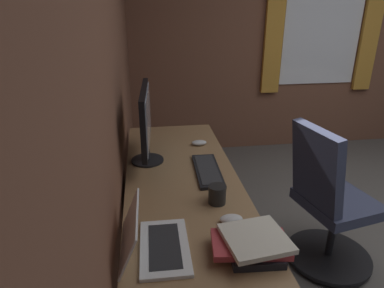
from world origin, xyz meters
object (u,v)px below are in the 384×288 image
at_px(keyboard_main, 208,170).
at_px(book_stack_near, 253,244).
at_px(drawer_pedestal, 178,230).
at_px(mouse_spare, 199,143).
at_px(coffee_mug, 217,194).
at_px(office_chair, 328,205).
at_px(monitor_primary, 146,121).
at_px(laptop_leftmost, 151,240).
at_px(mouse_main, 231,219).

height_order(keyboard_main, book_stack_near, book_stack_near).
bearing_deg(drawer_pedestal, mouse_spare, -24.90).
bearing_deg(coffee_mug, office_chair, -69.62).
distance_m(monitor_primary, keyboard_main, 0.47).
bearing_deg(coffee_mug, mouse_spare, -2.28).
distance_m(keyboard_main, coffee_mug, 0.33).
distance_m(monitor_primary, laptop_leftmost, 0.87).
distance_m(book_stack_near, coffee_mug, 0.39).
bearing_deg(drawer_pedestal, laptop_leftmost, 165.20).
bearing_deg(laptop_leftmost, mouse_main, -69.17).
distance_m(keyboard_main, mouse_main, 0.50).
distance_m(coffee_mug, office_chair, 0.90).
bearing_deg(monitor_primary, book_stack_near, -156.87).
relative_size(laptop_leftmost, coffee_mug, 2.79).
bearing_deg(coffee_mug, mouse_main, -170.14).
bearing_deg(office_chair, drawer_pedestal, 88.48).
distance_m(keyboard_main, book_stack_near, 0.72).
height_order(monitor_primary, mouse_spare, monitor_primary).
height_order(keyboard_main, office_chair, office_chair).
relative_size(laptop_leftmost, keyboard_main, 0.83).
relative_size(keyboard_main, book_stack_near, 1.34).
height_order(keyboard_main, mouse_spare, mouse_spare).
relative_size(mouse_spare, office_chair, 0.11).
xyz_separation_m(laptop_leftmost, book_stack_near, (-0.08, -0.40, -0.00)).
bearing_deg(keyboard_main, book_stack_near, -176.02).
relative_size(monitor_primary, mouse_main, 5.54).
relative_size(drawer_pedestal, coffee_mug, 5.49).
relative_size(monitor_primary, office_chair, 0.59).
relative_size(mouse_main, office_chair, 0.11).
relative_size(drawer_pedestal, mouse_main, 6.68).
height_order(drawer_pedestal, monitor_primary, monitor_primary).
bearing_deg(keyboard_main, mouse_spare, -2.14).
height_order(laptop_leftmost, coffee_mug, laptop_leftmost).
relative_size(drawer_pedestal, keyboard_main, 1.64).
height_order(coffee_mug, office_chair, office_chair).
bearing_deg(drawer_pedestal, keyboard_main, -86.23).
xyz_separation_m(laptop_leftmost, office_chair, (0.60, -1.12, -0.32)).
height_order(book_stack_near, coffee_mug, coffee_mug).
bearing_deg(mouse_main, laptop_leftmost, 110.83).
bearing_deg(mouse_main, coffee_mug, 9.86).
relative_size(laptop_leftmost, mouse_spare, 3.40).
bearing_deg(drawer_pedestal, coffee_mug, -152.31).
distance_m(drawer_pedestal, keyboard_main, 0.43).
distance_m(laptop_leftmost, book_stack_near, 0.40).
relative_size(monitor_primary, coffee_mug, 4.55).
bearing_deg(mouse_main, mouse_spare, 0.01).
bearing_deg(mouse_main, monitor_primary, 26.97).
bearing_deg(coffee_mug, monitor_primary, 31.67).
xyz_separation_m(mouse_main, mouse_spare, (0.91, 0.00, 0.00)).
bearing_deg(mouse_main, book_stack_near, -170.94).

